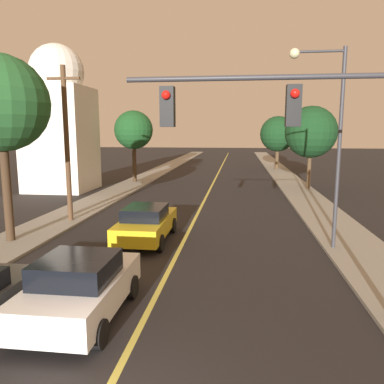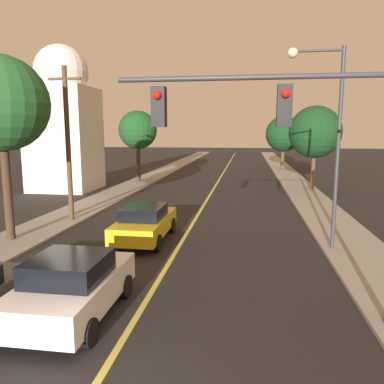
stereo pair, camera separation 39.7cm
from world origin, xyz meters
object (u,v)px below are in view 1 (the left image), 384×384
at_px(traffic_signal_mast, 308,138).
at_px(streetlamp_right, 328,122).
at_px(tree_left_far, 134,130).
at_px(tree_right_far, 278,134).
at_px(car_near_lane_front, 80,287).
at_px(utility_pole_left, 67,142).
at_px(tree_left_near, 0,104).
at_px(car_near_lane_second, 146,223).
at_px(domed_building_left, 59,121).
at_px(tree_right_near, 311,132).

height_order(traffic_signal_mast, streetlamp_right, streetlamp_right).
distance_m(tree_left_far, tree_right_far, 18.57).
xyz_separation_m(car_near_lane_front, streetlamp_right, (6.81, 6.14, 3.98)).
distance_m(streetlamp_right, utility_pole_left, 11.72).
distance_m(streetlamp_right, tree_left_far, 21.09).
relative_size(streetlamp_right, utility_pole_left, 0.98).
xyz_separation_m(streetlamp_right, tree_left_near, (-12.15, -0.64, 0.70)).
bearing_deg(tree_left_near, utility_pole_left, 76.81).
bearing_deg(tree_left_far, car_near_lane_second, -72.75).
bearing_deg(tree_left_near, domed_building_left, 107.78).
xyz_separation_m(tree_left_near, tree_right_near, (14.28, 15.43, -1.07)).
height_order(streetlamp_right, utility_pole_left, utility_pole_left).
bearing_deg(traffic_signal_mast, tree_right_near, 79.52).
distance_m(tree_left_near, tree_right_far, 33.64).
height_order(traffic_signal_mast, tree_right_near, tree_right_near).
height_order(utility_pole_left, domed_building_left, domed_building_left).
bearing_deg(utility_pole_left, car_near_lane_front, -63.76).
distance_m(tree_left_near, domed_building_left, 14.04).
relative_size(tree_left_near, tree_right_near, 1.16).
distance_m(traffic_signal_mast, utility_pole_left, 12.90).
relative_size(car_near_lane_front, streetlamp_right, 0.53).
bearing_deg(car_near_lane_front, car_near_lane_second, 90.00).
relative_size(car_near_lane_second, streetlamp_right, 0.60).
bearing_deg(tree_left_far, car_near_lane_front, -77.32).
relative_size(streetlamp_right, tree_right_near, 1.17).
height_order(tree_left_near, tree_right_far, tree_left_near).
height_order(utility_pole_left, tree_left_near, utility_pole_left).
bearing_deg(car_near_lane_second, tree_left_far, 107.25).
bearing_deg(utility_pole_left, tree_left_near, -103.19).
bearing_deg(tree_left_far, domed_building_left, -133.66).
distance_m(utility_pole_left, tree_right_far, 29.97).
relative_size(tree_left_far, domed_building_left, 0.57).
distance_m(car_near_lane_second, tree_left_far, 18.17).
relative_size(car_near_lane_second, domed_building_left, 0.41).
height_order(streetlamp_right, tree_left_far, streetlamp_right).
bearing_deg(tree_left_far, tree_right_far, 43.99).
bearing_deg(streetlamp_right, tree_left_near, -176.98).
bearing_deg(tree_right_far, traffic_signal_mast, -94.65).
distance_m(streetlamp_right, tree_right_near, 14.94).
xyz_separation_m(car_near_lane_second, traffic_signal_mast, (5.18, -5.87, 3.53)).
distance_m(streetlamp_right, tree_right_far, 30.21).
bearing_deg(tree_right_near, car_near_lane_second, -121.72).
xyz_separation_m(utility_pole_left, tree_left_far, (-0.78, 14.31, 0.58)).
bearing_deg(streetlamp_right, utility_pole_left, 165.27).
bearing_deg(tree_right_near, domed_building_left, -173.66).
distance_m(traffic_signal_mast, tree_left_far, 25.12).
bearing_deg(traffic_signal_mast, utility_pole_left, 138.58).
bearing_deg(tree_left_far, streetlamp_right, -55.04).
bearing_deg(car_near_lane_front, tree_left_far, 102.68).
xyz_separation_m(streetlamp_right, utility_pole_left, (-11.30, 2.97, -0.81)).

